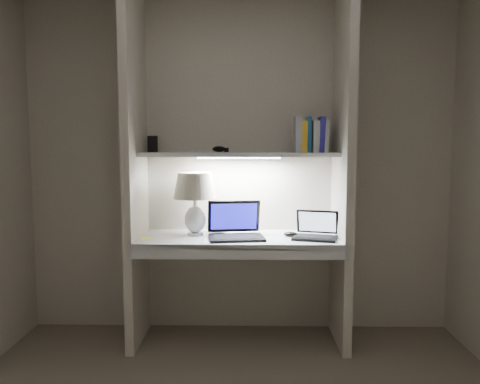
{
  "coord_description": "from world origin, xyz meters",
  "views": [
    {
      "loc": [
        0.07,
        -2.05,
        1.42
      ],
      "look_at": [
        0.01,
        1.05,
        1.11
      ],
      "focal_mm": 35.0,
      "sensor_mm": 36.0,
      "label": 1
    }
  ],
  "objects_px": {
    "speaker": "(218,223)",
    "book_row": "(311,136)",
    "laptop_main": "(235,229)",
    "table_lamp": "(195,193)",
    "laptop_netbook": "(316,232)"
  },
  "relations": [
    {
      "from": "speaker",
      "to": "laptop_netbook",
      "type": "bearing_deg",
      "value": -35.45
    },
    {
      "from": "laptop_netbook",
      "to": "laptop_main",
      "type": "bearing_deg",
      "value": -165.95
    },
    {
      "from": "table_lamp",
      "to": "laptop_main",
      "type": "xyz_separation_m",
      "value": [
        0.29,
        -0.08,
        -0.25
      ]
    },
    {
      "from": "speaker",
      "to": "book_row",
      "type": "distance_m",
      "value": 0.93
    },
    {
      "from": "table_lamp",
      "to": "laptop_main",
      "type": "distance_m",
      "value": 0.39
    },
    {
      "from": "laptop_main",
      "to": "speaker",
      "type": "xyz_separation_m",
      "value": [
        -0.13,
        0.18,
        0.01
      ]
    },
    {
      "from": "speaker",
      "to": "book_row",
      "type": "xyz_separation_m",
      "value": [
        0.67,
        -0.04,
        0.65
      ]
    },
    {
      "from": "speaker",
      "to": "table_lamp",
      "type": "bearing_deg",
      "value": -167.59
    },
    {
      "from": "laptop_main",
      "to": "speaker",
      "type": "bearing_deg",
      "value": 117.51
    },
    {
      "from": "table_lamp",
      "to": "laptop_netbook",
      "type": "height_order",
      "value": "table_lamp"
    },
    {
      "from": "book_row",
      "to": "speaker",
      "type": "bearing_deg",
      "value": 176.22
    },
    {
      "from": "book_row",
      "to": "table_lamp",
      "type": "bearing_deg",
      "value": -176.08
    },
    {
      "from": "table_lamp",
      "to": "laptop_main",
      "type": "bearing_deg",
      "value": -15.61
    },
    {
      "from": "table_lamp",
      "to": "book_row",
      "type": "bearing_deg",
      "value": 3.92
    },
    {
      "from": "table_lamp",
      "to": "laptop_netbook",
      "type": "xyz_separation_m",
      "value": [
        0.86,
        -0.1,
        -0.26
      ]
    }
  ]
}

